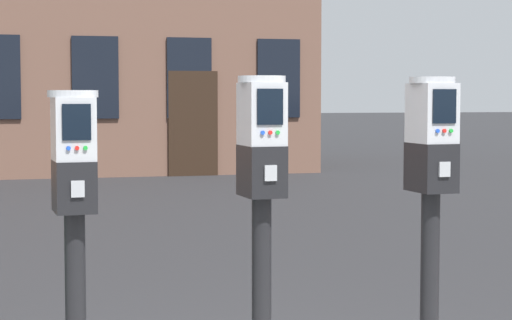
% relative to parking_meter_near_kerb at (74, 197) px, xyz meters
% --- Properties ---
extents(parking_meter_near_kerb, '(0.23, 0.26, 1.48)m').
position_rel_parking_meter_near_kerb_xyz_m(parking_meter_near_kerb, '(0.00, 0.00, 0.00)').
color(parking_meter_near_kerb, black).
rests_on(parking_meter_near_kerb, sidewalk_slab).
extents(parking_meter_twin_adjacent, '(0.23, 0.26, 1.55)m').
position_rel_parking_meter_near_kerb_xyz_m(parking_meter_twin_adjacent, '(0.84, 0.00, 0.05)').
color(parking_meter_twin_adjacent, black).
rests_on(parking_meter_twin_adjacent, sidewalk_slab).
extents(parking_meter_end_of_row, '(0.23, 0.26, 1.55)m').
position_rel_parking_meter_near_kerb_xyz_m(parking_meter_end_of_row, '(1.67, 0.00, 0.05)').
color(parking_meter_end_of_row, black).
rests_on(parking_meter_end_of_row, sidewalk_slab).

